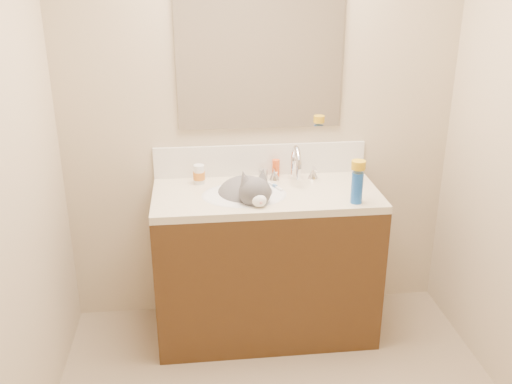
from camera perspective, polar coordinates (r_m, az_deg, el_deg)
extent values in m
cube|color=#BEAC8D|center=(3.17, 0.42, 8.45)|extent=(2.20, 0.04, 2.50)
cube|color=#3F2611|center=(3.22, 0.97, -7.42)|extent=(1.20, 0.55, 0.82)
cube|color=beige|center=(3.03, 1.02, -0.31)|extent=(1.20, 0.55, 0.04)
ellipsoid|color=white|center=(3.01, -1.18, -1.50)|extent=(0.45, 0.36, 0.14)
cylinder|color=silver|center=(3.20, 3.81, 2.28)|extent=(0.04, 0.04, 0.11)
torus|color=silver|center=(3.13, 4.03, 2.86)|extent=(0.03, 0.20, 0.20)
cylinder|color=silver|center=(3.06, 4.30, 1.82)|extent=(0.03, 0.03, 0.06)
cone|color=silver|center=(3.19, 1.86, 1.78)|extent=(0.06, 0.06, 0.06)
cone|color=silver|center=(3.23, 5.73, 1.92)|extent=(0.06, 0.06, 0.06)
ellipsoid|color=#4D4B4D|center=(3.05, -1.09, -0.62)|extent=(0.38, 0.41, 0.23)
ellipsoid|color=#4D4B4D|center=(2.87, -0.11, -0.02)|extent=(0.19, 0.18, 0.16)
ellipsoid|color=#4D4B4D|center=(2.94, -0.55, -0.17)|extent=(0.14, 0.14, 0.14)
cone|color=#4D4B4D|center=(2.85, -1.16, 1.41)|extent=(0.09, 0.09, 0.10)
cone|color=#4D4B4D|center=(2.87, 0.66, 1.63)|extent=(0.09, 0.10, 0.10)
ellipsoid|color=white|center=(2.82, 0.33, -0.88)|extent=(0.08, 0.07, 0.06)
ellipsoid|color=white|center=(2.94, -0.36, -1.38)|extent=(0.13, 0.10, 0.14)
sphere|color=pink|center=(2.79, 0.51, -1.07)|extent=(0.02, 0.02, 0.02)
cylinder|color=#4D4B4D|center=(3.10, 1.56, -1.59)|extent=(0.15, 0.23, 0.04)
cube|color=silver|center=(3.24, 0.43, 3.23)|extent=(1.20, 0.02, 0.18)
cube|color=white|center=(3.10, 0.47, 13.62)|extent=(0.90, 0.02, 0.80)
cylinder|color=white|center=(3.14, -5.72, 1.77)|extent=(0.07, 0.07, 0.11)
cylinder|color=orange|center=(3.14, -5.71, 1.65)|extent=(0.08, 0.08, 0.04)
cylinder|color=#B7B7BC|center=(3.19, 0.71, 1.79)|extent=(0.06, 0.06, 0.06)
cylinder|color=#E5521A|center=(3.22, 2.00, 2.36)|extent=(0.04, 0.04, 0.10)
cube|color=white|center=(3.09, 1.91, 0.57)|extent=(0.07, 0.13, 0.01)
cube|color=#5C8BC4|center=(3.09, 1.91, 0.62)|extent=(0.03, 0.03, 0.02)
cylinder|color=blue|center=(2.90, 10.06, 0.42)|extent=(0.06, 0.06, 0.16)
cylinder|color=gold|center=(2.86, 10.22, 2.68)|extent=(0.08, 0.08, 0.04)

